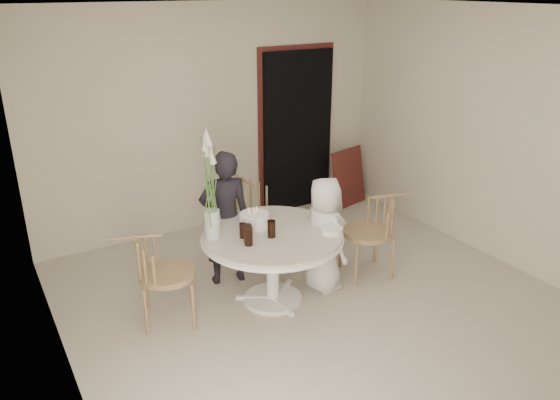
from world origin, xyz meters
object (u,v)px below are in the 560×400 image
boy (324,235)px  birthday_cake (254,220)px  table (273,243)px  chair_right (379,223)px  girl (225,218)px  flower_vase (211,193)px  chair_left (152,266)px  chair_far (249,207)px

boy → birthday_cake: (-0.64, 0.25, 0.21)m
table → chair_right: bearing=-3.4°
table → boy: (0.56, -0.04, -0.03)m
girl → birthday_cake: (0.13, -0.38, 0.10)m
table → flower_vase: size_ratio=1.28×
chair_right → chair_left: chair_right is taller
chair_far → chair_right: chair_far is taller
table → flower_vase: bearing=159.2°
table → flower_vase: flower_vase is taller
birthday_cake → chair_far: bearing=66.4°
chair_left → girl: (0.87, 0.34, 0.13)m
girl → flower_vase: (-0.30, -0.39, 0.46)m
chair_left → flower_vase: size_ratio=0.84×
chair_left → girl: size_ratio=0.63×
table → girl: girl is taller
chair_far → birthday_cake: 0.87m
chair_right → chair_left: (-2.31, 0.31, -0.00)m
chair_far → chair_left: size_ratio=1.02×
table → chair_far: size_ratio=1.49×
boy → flower_vase: (-1.08, 0.24, 0.58)m
chair_right → flower_vase: (-1.74, 0.27, 0.59)m
table → flower_vase: (-0.51, 0.20, 0.55)m
table → chair_left: chair_left is taller
boy → flower_vase: flower_vase is taller
chair_left → chair_right: bearing=-78.4°
chair_far → flower_vase: bearing=-137.3°
chair_right → boy: (-0.67, 0.03, 0.02)m
boy → table: bearing=87.9°
boy → birthday_cake: boy is taller
chair_left → table: bearing=-83.1°
table → girl: size_ratio=0.95×
girl → birthday_cake: size_ratio=5.03×
boy → chair_far: bearing=18.9°
chair_far → chair_right: 1.43m
chair_left → birthday_cake: birthday_cake is taller
flower_vase → birthday_cake: bearing=1.4°
boy → flower_vase: size_ratio=1.13×
table → birthday_cake: 0.28m
chair_right → flower_vase: bearing=-84.4°
chair_far → girl: girl is taller
chair_right → birthday_cake: (-1.31, 0.28, 0.22)m
chair_left → flower_vase: bearing=-75.1°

